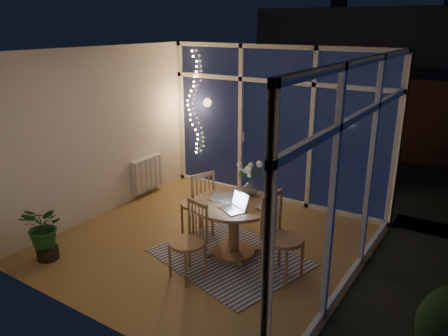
{
  "coord_description": "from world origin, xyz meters",
  "views": [
    {
      "loc": [
        3.17,
        -4.43,
        2.92
      ],
      "look_at": [
        0.1,
        0.25,
        1.05
      ],
      "focal_mm": 35.0,
      "sensor_mm": 36.0,
      "label": 1
    }
  ],
  "objects_px": {
    "flower_vase": "(251,188)",
    "laptop": "(232,201)",
    "potted_plant": "(45,232)",
    "chair_left": "(197,202)",
    "dining_table": "(234,229)",
    "chair_front": "(187,241)",
    "chair_right": "(284,237)"
  },
  "relations": [
    {
      "from": "chair_right",
      "to": "laptop",
      "type": "distance_m",
      "value": 0.75
    },
    {
      "from": "dining_table",
      "to": "chair_front",
      "type": "xyz_separation_m",
      "value": [
        -0.18,
        -0.76,
        0.1
      ]
    },
    {
      "from": "flower_vase",
      "to": "chair_front",
      "type": "bearing_deg",
      "value": -101.54
    },
    {
      "from": "chair_right",
      "to": "chair_front",
      "type": "height_order",
      "value": "chair_right"
    },
    {
      "from": "flower_vase",
      "to": "laptop",
      "type": "bearing_deg",
      "value": -83.91
    },
    {
      "from": "dining_table",
      "to": "chair_left",
      "type": "relative_size",
      "value": 1.09
    },
    {
      "from": "chair_front",
      "to": "potted_plant",
      "type": "bearing_deg",
      "value": -146.83
    },
    {
      "from": "dining_table",
      "to": "laptop",
      "type": "relative_size",
      "value": 3.42
    },
    {
      "from": "chair_left",
      "to": "chair_front",
      "type": "distance_m",
      "value": 1.12
    },
    {
      "from": "chair_right",
      "to": "potted_plant",
      "type": "xyz_separation_m",
      "value": [
        -2.74,
        -1.28,
        -0.15
      ]
    },
    {
      "from": "chair_left",
      "to": "chair_right",
      "type": "height_order",
      "value": "chair_right"
    },
    {
      "from": "dining_table",
      "to": "flower_vase",
      "type": "distance_m",
      "value": 0.59
    },
    {
      "from": "chair_front",
      "to": "flower_vase",
      "type": "bearing_deg",
      "value": 91.55
    },
    {
      "from": "chair_front",
      "to": "laptop",
      "type": "height_order",
      "value": "laptop"
    },
    {
      "from": "chair_left",
      "to": "flower_vase",
      "type": "distance_m",
      "value": 0.88
    },
    {
      "from": "chair_front",
      "to": "dining_table",
      "type": "bearing_deg",
      "value": 90.02
    },
    {
      "from": "laptop",
      "to": "chair_left",
      "type": "bearing_deg",
      "value": 179.81
    },
    {
      "from": "chair_front",
      "to": "laptop",
      "type": "bearing_deg",
      "value": 75.65
    },
    {
      "from": "chair_left",
      "to": "potted_plant",
      "type": "distance_m",
      "value": 2.03
    },
    {
      "from": "potted_plant",
      "to": "chair_left",
      "type": "bearing_deg",
      "value": 53.06
    },
    {
      "from": "laptop",
      "to": "flower_vase",
      "type": "distance_m",
      "value": 0.55
    },
    {
      "from": "chair_right",
      "to": "laptop",
      "type": "bearing_deg",
      "value": 107.19
    },
    {
      "from": "chair_right",
      "to": "chair_left",
      "type": "bearing_deg",
      "value": 87.5
    },
    {
      "from": "chair_front",
      "to": "laptop",
      "type": "distance_m",
      "value": 0.72
    },
    {
      "from": "laptop",
      "to": "flower_vase",
      "type": "height_order",
      "value": "laptop"
    },
    {
      "from": "potted_plant",
      "to": "dining_table",
      "type": "bearing_deg",
      "value": 35.68
    },
    {
      "from": "potted_plant",
      "to": "chair_right",
      "type": "bearing_deg",
      "value": 25.11
    },
    {
      "from": "chair_right",
      "to": "laptop",
      "type": "relative_size",
      "value": 3.29
    },
    {
      "from": "chair_right",
      "to": "potted_plant",
      "type": "height_order",
      "value": "chair_right"
    },
    {
      "from": "dining_table",
      "to": "chair_left",
      "type": "distance_m",
      "value": 0.79
    },
    {
      "from": "chair_left",
      "to": "flower_vase",
      "type": "bearing_deg",
      "value": 121.54
    },
    {
      "from": "chair_left",
      "to": "potted_plant",
      "type": "bearing_deg",
      "value": -14.73
    }
  ]
}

